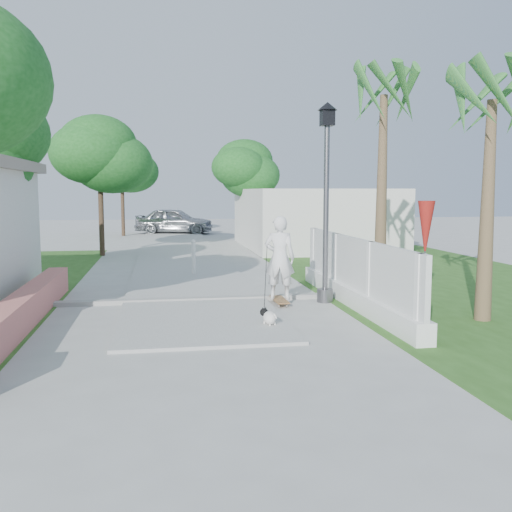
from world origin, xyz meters
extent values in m
plane|color=#B7B7B2|center=(0.00, 0.00, 0.00)|extent=(90.00, 90.00, 0.00)
cube|color=#B7B7B2|center=(0.00, 20.00, 0.03)|extent=(3.20, 36.00, 0.06)
cube|color=#999993|center=(0.00, 6.00, 0.05)|extent=(6.50, 0.25, 0.10)
cube|color=#2E571B|center=(7.00, 8.00, 0.01)|extent=(8.00, 20.00, 0.01)
cube|color=#D26E6C|center=(-3.30, 4.00, 0.30)|extent=(0.45, 8.00, 0.60)
cube|color=white|center=(3.40, 5.00, 0.20)|extent=(0.35, 7.00, 0.40)
cube|color=white|center=(3.40, 5.00, 0.95)|extent=(0.10, 7.00, 1.10)
cube|color=white|center=(3.40, 1.80, 0.75)|extent=(0.14, 0.14, 1.50)
cube|color=white|center=(3.40, 4.00, 0.75)|extent=(0.14, 0.14, 1.50)
cube|color=white|center=(3.40, 6.20, 0.75)|extent=(0.14, 0.14, 1.50)
cube|color=white|center=(3.40, 8.20, 0.75)|extent=(0.14, 0.14, 1.50)
cube|color=silver|center=(6.00, 18.00, 1.30)|extent=(6.00, 8.00, 2.60)
cylinder|color=#59595E|center=(2.90, 5.50, 0.15)|extent=(0.36, 0.36, 0.30)
cylinder|color=#59595E|center=(2.90, 5.50, 2.00)|extent=(0.12, 0.12, 4.00)
cube|color=black|center=(2.90, 5.50, 4.10)|extent=(0.28, 0.28, 0.35)
cone|color=black|center=(2.90, 5.50, 4.35)|extent=(0.44, 0.44, 0.18)
cylinder|color=white|center=(0.20, 10.00, 0.50)|extent=(0.12, 0.12, 1.00)
sphere|color=white|center=(0.20, 10.00, 1.02)|extent=(0.14, 0.14, 0.14)
cylinder|color=#59595E|center=(4.80, 4.50, 1.00)|extent=(0.04, 0.04, 2.00)
cone|color=#A62117|center=(4.80, 4.50, 1.70)|extent=(0.36, 0.36, 1.20)
cylinder|color=#4C3826|center=(-3.00, 16.00, 1.92)|extent=(0.20, 0.20, 3.85)
ellipsoid|color=#185419|center=(-3.00, 16.00, 3.58)|extent=(3.40, 3.40, 2.55)
ellipsoid|color=#185419|center=(-2.80, 15.80, 3.92)|extent=(2.89, 2.89, 2.18)
ellipsoid|color=#185419|center=(-3.20, 16.20, 4.28)|extent=(2.55, 2.55, 1.90)
cylinder|color=#4C3826|center=(3.20, 20.00, 1.75)|extent=(0.20, 0.20, 3.50)
ellipsoid|color=#185419|center=(3.20, 20.00, 3.25)|extent=(3.00, 3.00, 2.25)
ellipsoid|color=#185419|center=(3.40, 19.80, 3.60)|extent=(2.55, 2.55, 1.92)
ellipsoid|color=#185419|center=(3.00, 20.20, 3.95)|extent=(2.25, 2.25, 1.68)
cylinder|color=#4C3826|center=(-2.80, 26.00, 1.92)|extent=(0.20, 0.20, 3.85)
ellipsoid|color=#185419|center=(-2.80, 26.00, 3.58)|extent=(3.20, 3.20, 2.40)
ellipsoid|color=#185419|center=(-2.60, 25.80, 3.92)|extent=(2.72, 2.72, 2.05)
ellipsoid|color=#185419|center=(-3.00, 26.20, 4.28)|extent=(2.40, 2.40, 1.79)
cone|color=brown|center=(4.60, 6.50, 2.40)|extent=(0.32, 0.32, 4.80)
cone|color=brown|center=(5.40, 3.20, 2.10)|extent=(0.32, 0.32, 4.20)
cube|color=#996C3D|center=(1.83, 5.42, 0.10)|extent=(0.58, 1.00, 0.02)
imported|color=silver|center=(1.83, 5.42, 1.04)|extent=(0.78, 0.65, 1.85)
cylinder|color=gray|center=(1.74, 5.07, 0.04)|extent=(0.03, 0.07, 0.07)
cylinder|color=gray|center=(1.92, 5.07, 0.04)|extent=(0.03, 0.07, 0.07)
cylinder|color=gray|center=(1.74, 5.76, 0.04)|extent=(0.03, 0.07, 0.07)
cylinder|color=gray|center=(1.92, 5.76, 0.04)|extent=(0.03, 0.07, 0.07)
ellipsoid|color=white|center=(1.20, 3.31, 0.18)|extent=(0.37, 0.44, 0.24)
sphere|color=black|center=(1.12, 3.47, 0.25)|extent=(0.15, 0.15, 0.15)
sphere|color=white|center=(1.09, 3.54, 0.24)|extent=(0.07, 0.07, 0.07)
cone|color=black|center=(1.09, 3.46, 0.33)|extent=(0.05, 0.05, 0.05)
cone|color=black|center=(1.16, 3.49, 0.33)|extent=(0.05, 0.05, 0.05)
cylinder|color=white|center=(1.11, 3.37, 0.05)|extent=(0.03, 0.03, 0.11)
cylinder|color=white|center=(1.21, 3.41, 0.05)|extent=(0.03, 0.03, 0.11)
cylinder|color=white|center=(1.19, 3.20, 0.05)|extent=(0.03, 0.03, 0.11)
cylinder|color=white|center=(1.29, 3.25, 0.05)|extent=(0.03, 0.03, 0.11)
cylinder|color=white|center=(1.27, 3.14, 0.25)|extent=(0.06, 0.09, 0.09)
imported|color=#9FA2A7|center=(0.09, 27.08, 0.77)|extent=(4.81, 2.83, 1.54)
camera|label=1|loc=(-0.76, -6.80, 2.50)|focal=40.00mm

